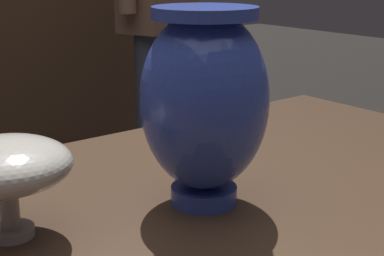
% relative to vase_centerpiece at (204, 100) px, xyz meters
% --- Properties ---
extents(vase_centerpiece, '(0.16, 0.16, 0.25)m').
position_rel_vase_centerpiece_xyz_m(vase_centerpiece, '(0.00, 0.00, 0.00)').
color(vase_centerpiece, '#2D429E').
rests_on(vase_centerpiece, display_plinth).
extents(vase_left_accent, '(0.15, 0.15, 0.12)m').
position_rel_vase_centerpiece_xyz_m(vase_left_accent, '(-0.23, 0.06, -0.05)').
color(vase_left_accent, gray).
rests_on(vase_left_accent, display_plinth).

